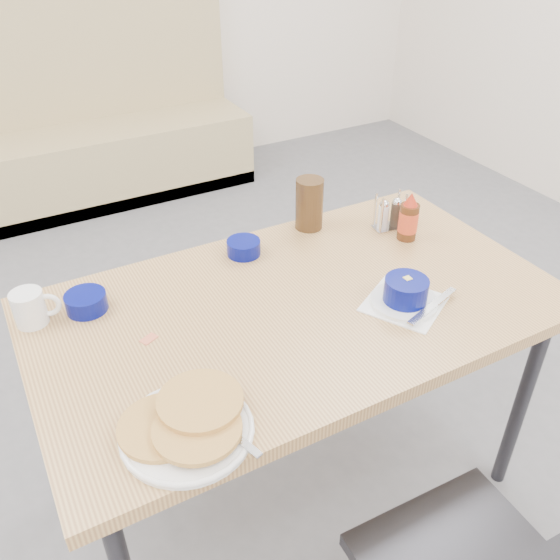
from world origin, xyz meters
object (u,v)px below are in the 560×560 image
booth_bench (91,141)px  creamer_bowl (86,302)px  pancake_plate (187,425)px  amber_tumbler (309,204)px  condiment_caddy (389,216)px  dining_table (298,320)px  syrup_bottle (408,219)px  grits_setting (406,294)px  butter_bowl (244,248)px  coffee_mug (31,307)px

booth_bench → creamer_bowl: 2.39m
pancake_plate → amber_tumbler: amber_tumbler is taller
condiment_caddy → pancake_plate: bearing=-143.6°
dining_table → creamer_bowl: bearing=154.6°
condiment_caddy → syrup_bottle: (0.01, -0.08, 0.03)m
dining_table → amber_tumbler: bearing=55.2°
grits_setting → condiment_caddy: size_ratio=2.33×
dining_table → amber_tumbler: amber_tumbler is taller
butter_bowl → syrup_bottle: 0.52m
creamer_bowl → booth_bench: bearing=77.6°
pancake_plate → grits_setting: bearing=11.2°
dining_table → amber_tumbler: (0.24, 0.34, 0.15)m
pancake_plate → booth_bench: bearing=81.4°
coffee_mug → butter_bowl: size_ratio=1.17×
dining_table → amber_tumbler: 0.44m
condiment_caddy → creamer_bowl: bearing=-174.1°
syrup_bottle → pancake_plate: bearing=-155.5°
creamer_bowl → pancake_plate: bearing=-81.3°
coffee_mug → creamer_bowl: (0.13, -0.01, -0.02)m
booth_bench → syrup_bottle: 2.50m
coffee_mug → condiment_caddy: (1.10, -0.04, -0.01)m
syrup_bottle → booth_bench: bearing=101.0°
booth_bench → condiment_caddy: (0.46, -2.32, 0.45)m
grits_setting → butter_bowl: 0.51m
coffee_mug → butter_bowl: coffee_mug is taller
pancake_plate → coffee_mug: 0.57m
syrup_bottle → condiment_caddy: bearing=94.9°
pancake_plate → condiment_caddy: (0.89, 0.49, 0.02)m
creamer_bowl → condiment_caddy: size_ratio=0.90×
amber_tumbler → syrup_bottle: 0.31m
dining_table → butter_bowl: bearing=94.2°
grits_setting → pancake_plate: bearing=-168.8°
butter_bowl → syrup_bottle: (0.49, -0.16, 0.05)m
syrup_bottle → amber_tumbler: bearing=137.8°
amber_tumbler → condiment_caddy: amber_tumbler is taller
dining_table → creamer_bowl: 0.56m
dining_table → coffee_mug: (-0.64, 0.25, 0.11)m
booth_bench → creamer_bowl: bearing=-102.4°
booth_bench → pancake_plate: 2.87m
dining_table → coffee_mug: bearing=158.5°
pancake_plate → butter_bowl: bearing=54.6°
booth_bench → condiment_caddy: booth_bench is taller
creamer_bowl → butter_bowl: creamer_bowl is taller
condiment_caddy → grits_setting: bearing=-113.9°
booth_bench → amber_tumbler: size_ratio=11.40×
amber_tumbler → syrup_bottle: amber_tumbler is taller
booth_bench → creamer_bowl: (-0.50, -2.29, 0.43)m
booth_bench → dining_table: 2.56m
booth_bench → coffee_mug: booth_bench is taller
coffee_mug → condiment_caddy: 1.10m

